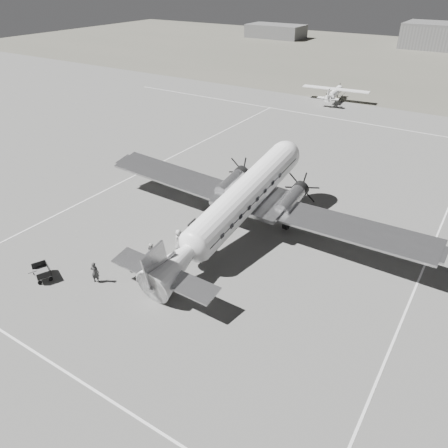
# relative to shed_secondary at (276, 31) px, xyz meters

# --- Properties ---
(ground) EXTENTS (260.00, 260.00, 0.00)m
(ground) POSITION_rel_shed_secondary_xyz_m (55.00, -115.00, -2.00)
(ground) COLOR slate
(ground) RESTS_ON ground
(taxi_line_near) EXTENTS (60.00, 0.15, 0.01)m
(taxi_line_near) POSITION_rel_shed_secondary_xyz_m (55.00, -129.00, -1.99)
(taxi_line_near) COLOR white
(taxi_line_near) RESTS_ON ground
(taxi_line_right) EXTENTS (0.15, 80.00, 0.01)m
(taxi_line_right) POSITION_rel_shed_secondary_xyz_m (67.00, -115.00, -1.99)
(taxi_line_right) COLOR white
(taxi_line_right) RESTS_ON ground
(taxi_line_left) EXTENTS (0.15, 60.00, 0.01)m
(taxi_line_left) POSITION_rel_shed_secondary_xyz_m (37.00, -105.00, -1.99)
(taxi_line_left) COLOR white
(taxi_line_left) RESTS_ON ground
(taxi_line_horizon) EXTENTS (90.00, 0.15, 0.01)m
(taxi_line_horizon) POSITION_rel_shed_secondary_xyz_m (55.00, -75.00, -1.99)
(taxi_line_horizon) COLOR white
(taxi_line_horizon) RESTS_ON ground
(grass_infield) EXTENTS (260.00, 90.00, 0.01)m
(grass_infield) POSITION_rel_shed_secondary_xyz_m (55.00, -20.00, -2.00)
(grass_infield) COLOR #5A574C
(grass_infield) RESTS_ON ground
(shed_secondary) EXTENTS (18.00, 10.00, 4.00)m
(shed_secondary) POSITION_rel_shed_secondary_xyz_m (0.00, 0.00, 0.00)
(shed_secondary) COLOR #585858
(shed_secondary) RESTS_ON ground
(dc3_airliner) EXTENTS (31.40, 22.25, 5.87)m
(dc3_airliner) POSITION_rel_shed_secondary_xyz_m (52.85, -111.63, 0.93)
(dc3_airliner) COLOR #A8A8AA
(dc3_airliner) RESTS_ON ground
(light_plane_left) EXTENTS (12.19, 10.31, 2.34)m
(light_plane_left) POSITION_rel_shed_secondary_xyz_m (44.21, -65.68, -0.83)
(light_plane_left) COLOR white
(light_plane_left) RESTS_ON ground
(baggage_cart_near) EXTENTS (1.92, 1.45, 1.01)m
(baggage_cart_near) POSITION_rel_shed_secondary_xyz_m (49.55, -119.75, -1.49)
(baggage_cart_near) COLOR #585858
(baggage_cart_near) RESTS_ON ground
(baggage_cart_far) EXTENTS (2.05, 1.79, 0.96)m
(baggage_cart_far) POSITION_rel_shed_secondary_xyz_m (43.93, -124.09, -1.52)
(baggage_cart_far) COLOR #585858
(baggage_cart_far) RESTS_ON ground
(ground_crew) EXTENTS (0.72, 0.61, 1.66)m
(ground_crew) POSITION_rel_shed_secondary_xyz_m (47.53, -122.32, -1.17)
(ground_crew) COLOR #2D2D2D
(ground_crew) RESTS_ON ground
(ramp_agent) EXTENTS (0.85, 0.98, 1.73)m
(ramp_agent) POSITION_rel_shed_secondary_xyz_m (49.37, -118.31, -1.13)
(ramp_agent) COLOR silver
(ramp_agent) RESTS_ON ground
(passenger) EXTENTS (0.62, 0.89, 1.75)m
(passenger) POSITION_rel_shed_secondary_xyz_m (49.92, -115.71, -1.13)
(passenger) COLOR #B4B4B2
(passenger) RESTS_ON ground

